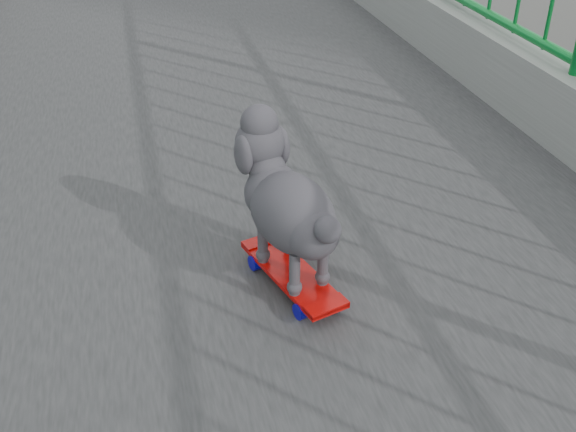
# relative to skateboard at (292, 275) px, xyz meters

# --- Properties ---
(skateboard) EXTENTS (0.24, 0.44, 0.06)m
(skateboard) POSITION_rel_skateboard_xyz_m (0.00, 0.00, 0.00)
(skateboard) COLOR red
(skateboard) RESTS_ON footbridge
(poodle) EXTENTS (0.30, 0.49, 0.42)m
(poodle) POSITION_rel_skateboard_xyz_m (-0.01, 0.03, 0.24)
(poodle) COLOR #322F34
(poodle) RESTS_ON skateboard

